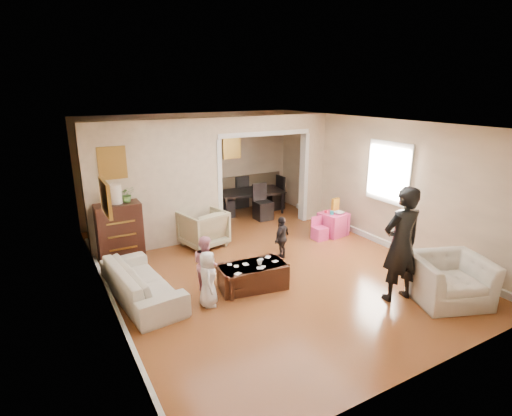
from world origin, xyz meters
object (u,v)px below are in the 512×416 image
armchair_front (449,280)px  coffee_table (253,276)px  table_lamp (116,194)px  child_toddler (282,238)px  child_kneel_a (208,279)px  child_kneel_b (206,264)px  dresser (120,232)px  cyan_cup (332,213)px  sofa (142,282)px  adult_person (401,244)px  armchair_back (203,228)px  dining_table (251,202)px  coffee_cup (260,262)px  play_table (333,224)px

armchair_front → coffee_table: 3.05m
table_lamp → child_toddler: bearing=-29.0°
child_kneel_a → child_kneel_b: bearing=1.9°
dresser → cyan_cup: size_ratio=14.04×
sofa → adult_person: bearing=-125.4°
sofa → coffee_table: size_ratio=1.76×
dresser → adult_person: bearing=-46.7°
armchair_back → dining_table: 2.51m
armchair_back → dresser: bearing=-16.4°
coffee_cup → child_kneel_a: child_kneel_a is taller
armchair_back → adult_person: adult_person is taller
sofa → dining_table: (3.65, 3.13, 0.02)m
cyan_cup → dining_table: bearing=106.4°
adult_person → child_kneel_b: bearing=-28.0°
table_lamp → child_kneel_b: size_ratio=0.38×
child_toddler → dresser: bearing=-58.6°
armchair_front → coffee_table: bearing=164.0°
sofa → table_lamp: size_ratio=5.32×
coffee_cup → child_kneel_b: bearing=156.4°
coffee_cup → dining_table: (1.87, 3.72, -0.16)m
dresser → child_kneel_a: size_ratio=1.29×
sofa → coffee_cup: 1.88m
coffee_table → adult_person: adult_person is taller
child_kneel_b → child_toddler: bearing=-85.2°
coffee_table → play_table: (2.79, 1.30, 0.05)m
sofa → play_table: 4.52m
cyan_cup → child_toddler: (-1.64, -0.50, -0.12)m
dresser → coffee_cup: bearing=-52.7°
dresser → adult_person: (3.43, -3.65, 0.35)m
dining_table → child_toddler: 3.07m
cyan_cup → adult_person: adult_person is taller
cyan_cup → coffee_table: bearing=-155.0°
play_table → child_toddler: (-1.74, -0.55, 0.17)m
coffee_table → dining_table: size_ratio=0.65×
play_table → table_lamp: bearing=168.0°
adult_person → child_toddler: adult_person is taller
armchair_back → dresser: 1.66m
coffee_table → cyan_cup: (2.69, 1.25, 0.34)m
sofa → cyan_cup: size_ratio=23.92×
table_lamp → armchair_back: bearing=-4.1°
child_kneel_b → child_toddler: size_ratio=1.10×
cyan_cup → child_kneel_b: child_kneel_b is taller
child_kneel_b → play_table: bearing=-83.6°
dresser → child_toddler: dresser is taller
table_lamp → child_kneel_a: (0.79, -2.39, -0.87)m
sofa → child_kneel_a: bearing=-136.2°
dining_table → adult_person: bearing=-82.3°
adult_person → child_kneel_a: size_ratio=2.09×
sofa → dining_table: bearing=-55.4°
child_kneel_b → armchair_front: bearing=-134.0°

